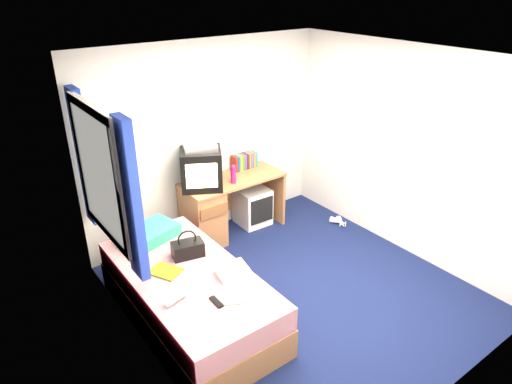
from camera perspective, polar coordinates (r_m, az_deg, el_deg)
ground at (r=4.97m, az=4.94°, el=-12.17°), size 3.40×3.40×0.00m
room_shell at (r=4.24m, az=5.67°, el=3.51°), size 3.40×3.40×3.40m
bed at (r=4.50m, az=-8.31°, el=-12.73°), size 1.01×2.00×0.54m
pillow at (r=4.87m, az=-13.20°, el=-5.15°), size 0.66×0.51×0.13m
desk at (r=5.68m, az=-5.26°, el=-2.10°), size 1.30×0.55×0.75m
storage_cube at (r=6.06m, az=-0.43°, el=-1.77°), size 0.41×0.41×0.50m
crt_tv at (r=5.36m, az=-6.84°, el=2.93°), size 0.62×0.61×0.47m
vcr at (r=5.27m, az=-7.00°, el=5.64°), size 0.45×0.39×0.07m
book_row at (r=5.90m, az=-1.47°, el=3.88°), size 0.34×0.13×0.20m
picture_frame at (r=6.01m, az=-0.68°, el=3.99°), size 0.05×0.12×0.14m
pink_water_bottle at (r=5.49m, az=-2.86°, el=2.15°), size 0.08×0.08×0.21m
aerosol_can at (r=5.62m, az=-4.72°, el=2.41°), size 0.05×0.05×0.16m
handbag at (r=4.52m, az=-8.53°, el=-7.00°), size 0.33×0.23×0.28m
towel at (r=4.24m, az=-2.97°, el=-9.82°), size 0.30×0.27×0.09m
magazine at (r=4.37m, az=-11.27°, el=-9.69°), size 0.32×0.35×0.01m
water_bottle at (r=4.00m, az=-10.07°, el=-12.92°), size 0.21×0.12×0.07m
colour_swatch_fan at (r=3.95m, az=-2.41°, el=-13.57°), size 0.22×0.15×0.01m
remote_control at (r=3.95m, az=-4.99°, el=-13.53°), size 0.05×0.16×0.02m
window_assembly at (r=4.27m, az=-18.58°, el=1.91°), size 0.11×1.42×1.40m
white_heels at (r=6.21m, az=10.42°, el=-3.72°), size 0.18×0.28×0.09m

